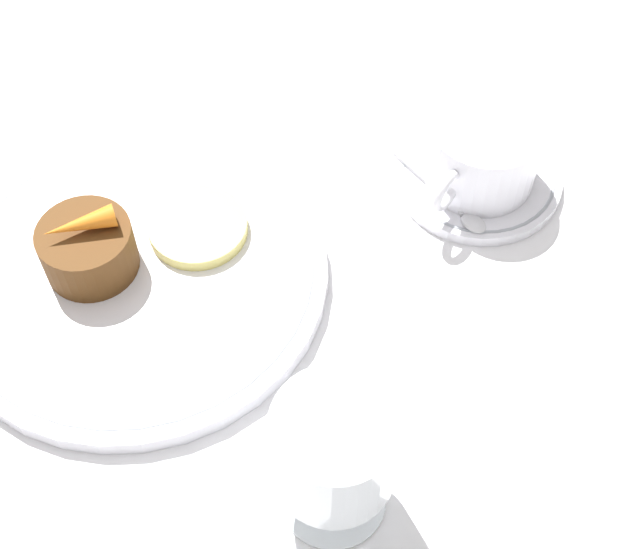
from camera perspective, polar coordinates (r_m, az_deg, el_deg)
ground_plane at (r=0.65m, az=-10.62°, el=-2.54°), size 3.00×3.00×0.00m
dinner_plate at (r=0.67m, az=-11.60°, el=0.10°), size 0.28×0.28×0.01m
saucer at (r=0.73m, az=10.05°, el=6.22°), size 0.13×0.13×0.01m
coffee_cup at (r=0.70m, az=10.37°, el=7.75°), size 0.11×0.09×0.06m
spoon at (r=0.70m, az=8.24°, el=4.72°), size 0.04×0.10×0.00m
wine_glass at (r=0.51m, az=0.93°, el=-11.34°), size 0.07×0.07×0.11m
dessert_cake at (r=0.66m, az=-14.47°, el=1.73°), size 0.07×0.07×0.04m
carrot_garnish at (r=0.63m, az=-14.99°, el=3.25°), size 0.05×0.04×0.02m
pineapple_slice at (r=0.67m, az=-7.81°, el=3.01°), size 0.07×0.07×0.01m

